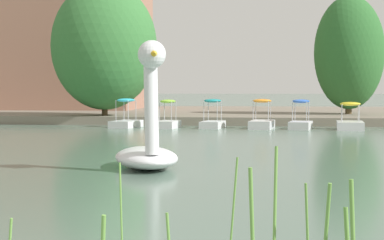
{
  "coord_description": "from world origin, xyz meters",
  "views": [
    {
      "loc": [
        2.1,
        -4.12,
        2.08
      ],
      "look_at": [
        -0.59,
        18.75,
        0.91
      ],
      "focal_mm": 56.78,
      "sensor_mm": 36.0,
      "label": 1
    }
  ],
  "objects": [
    {
      "name": "shore_bank_far",
      "position": [
        0.0,
        41.7,
        0.24
      ],
      "size": [
        129.5,
        22.99,
        0.48
      ],
      "primitive_type": "cube",
      "color": "slate",
      "rests_on": "ground_plane"
    },
    {
      "name": "swan_boat",
      "position": [
        -0.89,
        11.37,
        0.75
      ],
      "size": [
        2.44,
        3.17,
        3.29
      ],
      "color": "white",
      "rests_on": "ground_plane"
    },
    {
      "name": "apartment_block",
      "position": [
        -16.61,
        45.96,
        6.35
      ],
      "size": [
        17.17,
        12.45,
        11.74
      ],
      "primitive_type": "cube",
      "rotation": [
        0.0,
        0.0,
        0.02
      ],
      "color": "#996B56",
      "rests_on": "shore_bank_far"
    },
    {
      "name": "tree_willow_overhanging",
      "position": [
        -7.5,
        31.88,
        4.69
      ],
      "size": [
        9.01,
        9.01,
        8.07
      ],
      "color": "#4C3823",
      "rests_on": "shore_bank_far"
    },
    {
      "name": "pedal_boat_teal",
      "position": [
        -0.61,
        28.38,
        0.48
      ],
      "size": [
        1.32,
        2.07,
        1.57
      ],
      "color": "white",
      "rests_on": "ground_plane"
    },
    {
      "name": "pedal_boat_cyan",
      "position": [
        -5.38,
        28.44,
        0.45
      ],
      "size": [
        1.56,
        2.38,
        1.59
      ],
      "color": "white",
      "rests_on": "ground_plane"
    },
    {
      "name": "pedal_boat_yellow",
      "position": [
        6.56,
        27.95,
        0.39
      ],
      "size": [
        1.55,
        2.47,
        1.43
      ],
      "color": "white",
      "rests_on": "ground_plane"
    },
    {
      "name": "pedal_boat_lime",
      "position": [
        -3.0,
        28.05,
        0.44
      ],
      "size": [
        1.25,
        1.95,
        1.54
      ],
      "color": "white",
      "rests_on": "ground_plane"
    },
    {
      "name": "tree_willow_near_path",
      "position": [
        7.56,
        35.93,
        4.43
      ],
      "size": [
        6.33,
        6.42,
        7.6
      ],
      "color": "brown",
      "rests_on": "shore_bank_far"
    },
    {
      "name": "pedal_boat_orange",
      "position": [
        2.02,
        28.18,
        0.43
      ],
      "size": [
        1.43,
        2.31,
        1.57
      ],
      "color": "white",
      "rests_on": "ground_plane"
    },
    {
      "name": "pedal_boat_blue",
      "position": [
        4.04,
        27.96,
        0.47
      ],
      "size": [
        1.39,
        2.02,
        1.56
      ],
      "color": "white",
      "rests_on": "ground_plane"
    }
  ]
}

